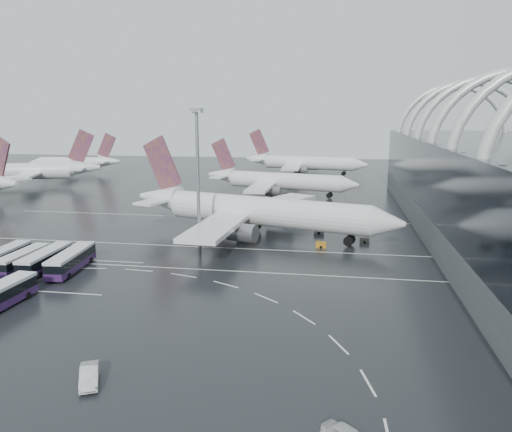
# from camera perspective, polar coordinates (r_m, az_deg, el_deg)

# --- Properties ---
(ground) EXTENTS (420.00, 420.00, 0.00)m
(ground) POSITION_cam_1_polar(r_m,az_deg,el_deg) (87.31, -6.59, -5.66)
(ground) COLOR black
(ground) RESTS_ON ground
(lane_marking_near) EXTENTS (120.00, 0.25, 0.01)m
(lane_marking_near) POSITION_cam_1_polar(r_m,az_deg,el_deg) (85.48, -6.96, -6.05)
(lane_marking_near) COLOR white
(lane_marking_near) RESTS_ON ground
(lane_marking_mid) EXTENTS (120.00, 0.25, 0.01)m
(lane_marking_mid) POSITION_cam_1_polar(r_m,az_deg,el_deg) (98.44, -4.70, -3.60)
(lane_marking_mid) COLOR white
(lane_marking_mid) RESTS_ON ground
(lane_marking_far) EXTENTS (120.00, 0.25, 0.01)m
(lane_marking_far) POSITION_cam_1_polar(r_m,az_deg,el_deg) (125.02, -1.64, -0.25)
(lane_marking_far) COLOR white
(lane_marking_far) RESTS_ON ground
(bus_bay_line_south) EXTENTS (28.00, 0.25, 0.01)m
(bus_bay_line_south) POSITION_cam_1_polar(r_m,az_deg,el_deg) (83.67, -25.90, -7.58)
(bus_bay_line_south) COLOR white
(bus_bay_line_south) RESTS_ON ground
(bus_bay_line_north) EXTENTS (28.00, 0.25, 0.01)m
(bus_bay_line_north) POSITION_cam_1_polar(r_m,az_deg,el_deg) (96.47, -20.49, -4.65)
(bus_bay_line_north) COLOR white
(bus_bay_line_north) RESTS_ON ground
(airliner_main) EXTENTS (60.72, 52.54, 20.89)m
(airliner_main) POSITION_cam_1_polar(r_m,az_deg,el_deg) (106.80, -0.29, 0.54)
(airliner_main) COLOR white
(airliner_main) RESTS_ON ground
(airliner_gate_b) EXTENTS (50.63, 44.83, 17.73)m
(airliner_gate_b) POSITION_cam_1_polar(r_m,az_deg,el_deg) (160.01, 2.44, 4.00)
(airliner_gate_b) COLOR white
(airliner_gate_b) RESTS_ON ground
(airliner_gate_c) EXTENTS (53.26, 48.36, 19.05)m
(airliner_gate_c) POSITION_cam_1_polar(r_m,az_deg,el_deg) (215.52, 5.34, 6.05)
(airliner_gate_c) COLOR white
(airliner_gate_c) RESTS_ON ground
(jet_remote_mid) EXTENTS (45.66, 37.10, 20.17)m
(jet_remote_mid) POSITION_cam_1_polar(r_m,az_deg,el_deg) (197.41, -23.75, 4.72)
(jet_remote_mid) COLOR white
(jet_remote_mid) RESTS_ON ground
(jet_remote_far) EXTENTS (40.35, 32.54, 17.56)m
(jet_remote_far) POSITION_cam_1_polar(r_m,az_deg,el_deg) (229.74, -19.87, 5.70)
(jet_remote_far) COLOR white
(jet_remote_far) RESTS_ON ground
(bus_row_near_a) EXTENTS (3.25, 12.84, 3.15)m
(bus_row_near_a) POSITION_cam_1_polar(r_m,az_deg,el_deg) (95.87, -26.94, -4.22)
(bus_row_near_a) COLOR #2D1441
(bus_row_near_a) RESTS_ON ground
(bus_row_near_b) EXTENTS (3.04, 12.19, 2.99)m
(bus_row_near_b) POSITION_cam_1_polar(r_m,az_deg,el_deg) (93.32, -25.12, -4.52)
(bus_row_near_b) COLOR #2D1441
(bus_row_near_b) RESTS_ON ground
(bus_row_near_c) EXTENTS (3.36, 13.18, 3.23)m
(bus_row_near_c) POSITION_cam_1_polar(r_m,az_deg,el_deg) (91.28, -22.94, -4.60)
(bus_row_near_c) COLOR #2D1441
(bus_row_near_c) RESTS_ON ground
(bus_row_near_d) EXTENTS (4.20, 13.76, 3.33)m
(bus_row_near_d) POSITION_cam_1_polar(r_m,az_deg,el_deg) (89.12, -20.37, -4.74)
(bus_row_near_d) COLOR #2D1441
(bus_row_near_d) RESTS_ON ground
(van_curve_c) EXTENTS (3.65, 5.22, 1.63)m
(van_curve_c) POSITION_cam_1_polar(r_m,az_deg,el_deg) (53.68, -18.52, -16.90)
(van_curve_c) COLOR silver
(van_curve_c) RESTS_ON ground
(floodlight_mast) EXTENTS (2.05, 2.05, 26.77)m
(floodlight_mast) POSITION_cam_1_polar(r_m,az_deg,el_deg) (94.71, -6.69, 6.12)
(floodlight_mast) COLOR gray
(floodlight_mast) RESTS_ON ground
(gse_cart_belly_a) EXTENTS (2.05, 1.21, 1.12)m
(gse_cart_belly_a) POSITION_cam_1_polar(r_m,az_deg,el_deg) (98.79, 7.44, -3.27)
(gse_cart_belly_a) COLOR #AC7217
(gse_cart_belly_a) RESTS_ON ground
(gse_cart_belly_b) EXTENTS (2.21, 1.30, 1.20)m
(gse_cart_belly_b) POSITION_cam_1_polar(r_m,az_deg,el_deg) (109.87, 7.21, -1.71)
(gse_cart_belly_b) COLOR slate
(gse_cart_belly_b) RESTS_ON ground
(gse_cart_belly_c) EXTENTS (2.07, 1.22, 1.13)m
(gse_cart_belly_c) POSITION_cam_1_polar(r_m,az_deg,el_deg) (105.42, -0.62, -2.21)
(gse_cart_belly_c) COLOR #AC7217
(gse_cart_belly_c) RESTS_ON ground
(gse_cart_belly_d) EXTENTS (1.92, 1.13, 1.05)m
(gse_cart_belly_d) POSITION_cam_1_polar(r_m,az_deg,el_deg) (104.03, 12.30, -2.70)
(gse_cart_belly_d) COLOR slate
(gse_cart_belly_d) RESTS_ON ground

